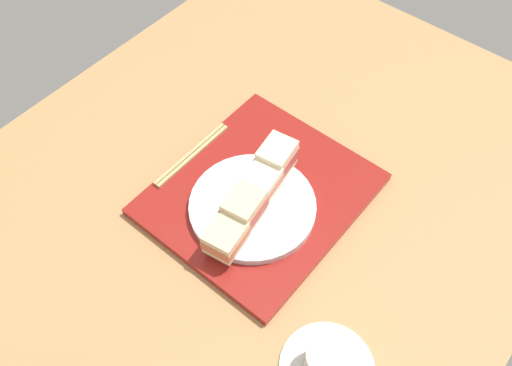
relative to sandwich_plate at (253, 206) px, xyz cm
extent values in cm
cube|color=tan|center=(1.86, -2.63, -3.89)|extent=(140.00, 100.00, 3.00)
cube|color=maroon|center=(-3.75, -1.38, -1.57)|extent=(37.64, 33.24, 1.64)
cylinder|color=silver|center=(0.00, 0.00, 0.00)|extent=(22.71, 22.71, 1.50)
cube|color=beige|center=(-8.99, -1.75, 1.61)|extent=(7.38, 6.37, 1.71)
cube|color=#B74C42|center=(-8.99, -1.75, 3.75)|extent=(7.68, 6.83, 2.58)
cube|color=beige|center=(-8.99, -1.75, 5.90)|extent=(7.38, 6.37, 1.71)
cube|color=#EFE5C1|center=(-3.00, -0.58, 1.46)|extent=(7.38, 6.37, 1.41)
cube|color=#CC6B4C|center=(-3.00, -0.58, 3.20)|extent=(7.86, 6.45, 2.07)
cube|color=#EFE5C1|center=(-3.00, -0.58, 4.94)|extent=(7.38, 6.37, 1.41)
cube|color=beige|center=(3.00, 0.58, 1.55)|extent=(7.38, 6.37, 1.60)
cube|color=#B74C42|center=(3.00, 0.58, 3.60)|extent=(7.86, 6.85, 2.51)
cube|color=beige|center=(3.00, 0.58, 5.66)|extent=(7.38, 6.37, 1.60)
cube|color=beige|center=(8.99, 1.75, 1.39)|extent=(7.38, 6.37, 1.29)
cube|color=#CC6B4C|center=(8.99, 1.75, 2.98)|extent=(7.67, 6.58, 1.89)
cube|color=beige|center=(8.99, 1.75, 4.58)|extent=(7.38, 6.37, 1.29)
cube|color=tan|center=(-1.95, -17.17, -0.40)|extent=(19.01, 0.79, 0.70)
cube|color=tan|center=(-1.96, -16.31, -0.40)|extent=(19.01, 0.79, 0.70)
cylinder|color=silver|center=(14.30, 26.60, 0.98)|extent=(7.19, 7.19, 5.12)
cylinder|color=#382111|center=(14.30, 26.60, 3.14)|extent=(6.62, 6.62, 0.40)
camera|label=1|loc=(41.35, 34.96, 82.37)|focal=38.83mm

